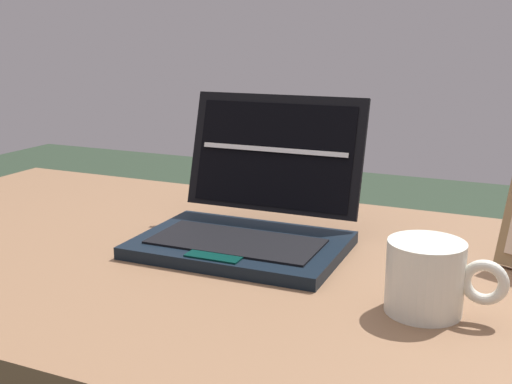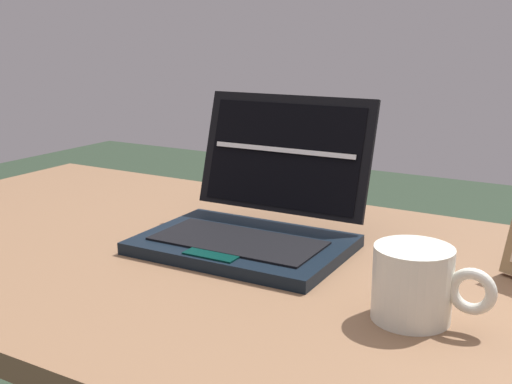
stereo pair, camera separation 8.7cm
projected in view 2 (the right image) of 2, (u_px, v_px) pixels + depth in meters
The scene contains 3 objects.
desk at pixel (234, 335), 0.94m from camera, with size 1.40×0.72×0.75m.
laptop_front at pixel (257, 216), 0.95m from camera, with size 0.30×0.27×0.22m.
coffee_mug at pixel (415, 284), 0.70m from camera, with size 0.13×0.09×0.08m.
Camera 2 is at (0.46, -0.73, 1.07)m, focal length 44.51 mm.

